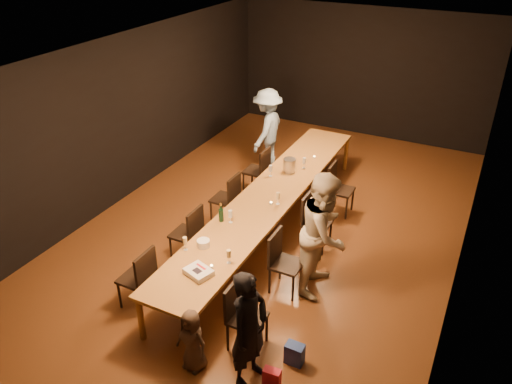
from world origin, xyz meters
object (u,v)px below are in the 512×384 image
at_px(chair_right_3, 341,190).
at_px(man_blue, 267,129).
at_px(woman_birthday, 249,329).
at_px(birthday_cake, 199,272).
at_px(champagne_bottle, 221,212).
at_px(chair_left_1, 186,233).
at_px(woman_tan, 324,233).
at_px(chair_right_2, 317,222).
at_px(chair_right_1, 287,264).
at_px(ice_bucket, 290,165).
at_px(chair_left_0, 136,277).
at_px(chair_left_3, 256,170).
at_px(child, 192,340).
at_px(table, 269,197).
at_px(chair_right_0, 247,318).
at_px(chair_left_2, 225,198).
at_px(plate_stack, 203,243).

height_order(chair_right_3, man_blue, man_blue).
bearing_deg(woman_birthday, birthday_cake, 70.29).
xyz_separation_m(woman_birthday, man_blue, (-2.25, 5.13, 0.10)).
bearing_deg(champagne_bottle, man_blue, 104.19).
distance_m(chair_left_1, woman_tan, 2.18).
relative_size(chair_right_2, woman_tan, 0.51).
xyz_separation_m(chair_right_1, ice_bucket, (-0.90, 2.12, 0.41)).
relative_size(chair_right_1, woman_tan, 0.51).
distance_m(chair_right_1, champagne_bottle, 1.25).
relative_size(chair_left_0, woman_birthday, 0.62).
height_order(man_blue, champagne_bottle, man_blue).
bearing_deg(woman_tan, chair_left_3, 44.20).
distance_m(chair_left_0, child, 1.41).
xyz_separation_m(table, chair_right_2, (0.85, 0.00, -0.24)).
height_order(chair_right_2, chair_left_0, same).
xyz_separation_m(chair_right_0, chair_right_3, (0.00, 3.60, 0.00)).
height_order(birthday_cake, ice_bucket, ice_bucket).
distance_m(chair_right_1, chair_right_3, 2.40).
relative_size(woman_birthday, ice_bucket, 6.16).
relative_size(chair_right_1, ice_bucket, 3.80).
height_order(chair_left_0, birthday_cake, chair_left_0).
xyz_separation_m(chair_right_0, birthday_cake, (-0.77, 0.14, 0.32)).
bearing_deg(chair_left_2, chair_right_3, -54.78).
height_order(chair_right_2, champagne_bottle, champagne_bottle).
relative_size(chair_left_3, woman_birthday, 0.62).
bearing_deg(man_blue, chair_left_0, 0.93).
relative_size(woman_tan, plate_stack, 10.13).
bearing_deg(man_blue, champagne_bottle, 11.47).
height_order(table, chair_left_0, chair_left_0).
height_order(chair_left_0, man_blue, man_blue).
height_order(woman_tan, ice_bucket, woman_tan).
bearing_deg(chair_left_1, plate_stack, -127.75).
distance_m(champagne_bottle, ice_bucket, 1.98).
relative_size(chair_left_3, woman_tan, 0.51).
relative_size(table, chair_left_3, 6.45).
distance_m(child, birthday_cake, 0.89).
relative_size(man_blue, birthday_cake, 4.28).
distance_m(chair_right_3, birthday_cake, 3.56).
bearing_deg(champagne_bottle, chair_right_2, 41.87).
bearing_deg(chair_left_2, man_blue, 7.40).
bearing_deg(chair_right_1, chair_right_3, 180.00).
distance_m(child, plate_stack, 1.47).
bearing_deg(chair_right_2, chair_right_1, -0.00).
relative_size(chair_right_2, chair_right_3, 1.00).
bearing_deg(table, chair_right_1, -54.69).
height_order(plate_stack, champagne_bottle, champagne_bottle).
bearing_deg(chair_right_3, child, -5.73).
distance_m(man_blue, birthday_cake, 4.73).
height_order(child, champagne_bottle, champagne_bottle).
distance_m(table, champagne_bottle, 1.10).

